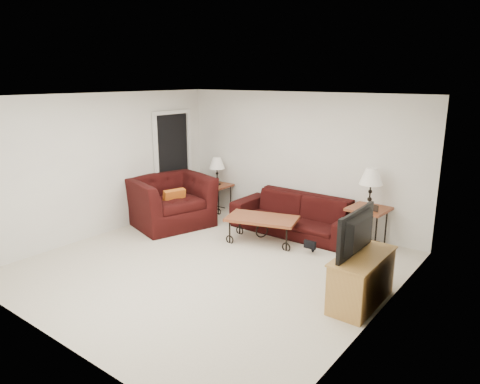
# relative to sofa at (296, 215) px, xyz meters

# --- Properties ---
(ground) EXTENTS (5.00, 5.00, 0.00)m
(ground) POSITION_rel_sofa_xyz_m (-0.27, -2.02, -0.35)
(ground) COLOR beige
(ground) RESTS_ON ground
(wall_back) EXTENTS (5.00, 0.02, 2.50)m
(wall_back) POSITION_rel_sofa_xyz_m (-0.27, 0.48, 0.90)
(wall_back) COLOR white
(wall_back) RESTS_ON ground
(wall_front) EXTENTS (5.00, 0.02, 2.50)m
(wall_front) POSITION_rel_sofa_xyz_m (-0.27, -4.52, 0.90)
(wall_front) COLOR white
(wall_front) RESTS_ON ground
(wall_left) EXTENTS (0.02, 5.00, 2.50)m
(wall_left) POSITION_rel_sofa_xyz_m (-2.77, -2.02, 0.90)
(wall_left) COLOR white
(wall_left) RESTS_ON ground
(wall_right) EXTENTS (0.02, 5.00, 2.50)m
(wall_right) POSITION_rel_sofa_xyz_m (2.23, -2.02, 0.90)
(wall_right) COLOR white
(wall_right) RESTS_ON ground
(ceiling) EXTENTS (5.00, 5.00, 0.00)m
(ceiling) POSITION_rel_sofa_xyz_m (-0.27, -2.02, 2.15)
(ceiling) COLOR white
(ceiling) RESTS_ON wall_back
(doorway) EXTENTS (0.08, 0.94, 2.04)m
(doorway) POSITION_rel_sofa_xyz_m (-2.74, -0.37, 0.67)
(doorway) COLOR black
(doorway) RESTS_ON ground
(sofa) EXTENTS (2.37, 0.93, 0.69)m
(sofa) POSITION_rel_sofa_xyz_m (0.00, 0.00, 0.00)
(sofa) COLOR black
(sofa) RESTS_ON ground
(side_table_left) EXTENTS (0.53, 0.53, 0.57)m
(side_table_left) POSITION_rel_sofa_xyz_m (-2.01, 0.18, -0.06)
(side_table_left) COLOR brown
(side_table_left) RESTS_ON ground
(side_table_right) EXTENTS (0.64, 0.64, 0.66)m
(side_table_right) POSITION_rel_sofa_xyz_m (1.27, 0.18, -0.01)
(side_table_right) COLOR brown
(side_table_right) RESTS_ON ground
(lamp_left) EXTENTS (0.33, 0.33, 0.57)m
(lamp_left) POSITION_rel_sofa_xyz_m (-2.01, 0.18, 0.51)
(lamp_left) COLOR black
(lamp_left) RESTS_ON side_table_left
(lamp_right) EXTENTS (0.40, 0.40, 0.66)m
(lamp_right) POSITION_rel_sofa_xyz_m (1.27, 0.18, 0.65)
(lamp_right) COLOR black
(lamp_right) RESTS_ON side_table_right
(photo_frame_left) EXTENTS (0.12, 0.03, 0.10)m
(photo_frame_left) POSITION_rel_sofa_xyz_m (-2.16, 0.03, 0.27)
(photo_frame_left) COLOR black
(photo_frame_left) RESTS_ON side_table_left
(photo_frame_right) EXTENTS (0.13, 0.05, 0.11)m
(photo_frame_right) POSITION_rel_sofa_xyz_m (1.42, 0.03, 0.37)
(photo_frame_right) COLOR black
(photo_frame_right) RESTS_ON side_table_right
(coffee_table) EXTENTS (1.32, 0.96, 0.44)m
(coffee_table) POSITION_rel_sofa_xyz_m (-0.23, -0.75, -0.12)
(coffee_table) COLOR brown
(coffee_table) RESTS_ON ground
(armchair) EXTENTS (1.61, 1.73, 0.93)m
(armchair) POSITION_rel_sofa_xyz_m (-2.14, -1.05, 0.12)
(armchair) COLOR black
(armchair) RESTS_ON ground
(throw_pillow) EXTENTS (0.23, 0.43, 0.42)m
(throw_pillow) POSITION_rel_sofa_xyz_m (-1.99, -1.10, 0.17)
(throw_pillow) COLOR #CF611A
(throw_pillow) RESTS_ON armchair
(tv_stand) EXTENTS (0.45, 1.08, 0.65)m
(tv_stand) POSITION_rel_sofa_xyz_m (1.96, -1.76, -0.02)
(tv_stand) COLOR #B58943
(tv_stand) RESTS_ON ground
(television) EXTENTS (0.13, 0.97, 0.56)m
(television) POSITION_rel_sofa_xyz_m (1.94, -1.76, 0.58)
(television) COLOR black
(television) RESTS_ON tv_stand
(backpack) EXTENTS (0.34, 0.28, 0.40)m
(backpack) POSITION_rel_sofa_xyz_m (0.69, -0.64, -0.15)
(backpack) COLOR black
(backpack) RESTS_ON ground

